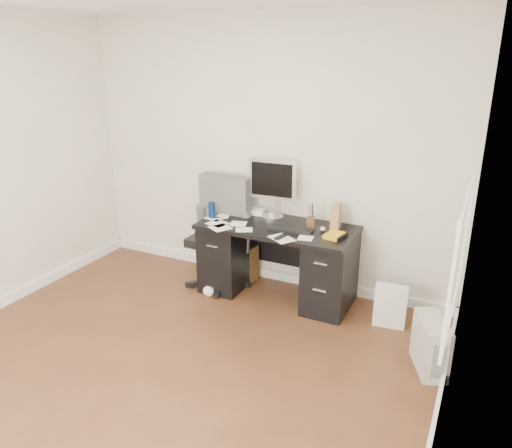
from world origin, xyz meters
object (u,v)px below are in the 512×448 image
(keyboard, at_px, (290,230))
(office_chair, at_px, (217,234))
(desk, at_px, (277,259))
(wicker_basket, at_px, (233,264))
(pc_tower, at_px, (431,345))
(lcd_monitor, at_px, (273,189))

(keyboard, height_order, office_chair, office_chair)
(desk, relative_size, wicker_basket, 3.81)
(desk, bearing_deg, pc_tower, -21.28)
(keyboard, xyz_separation_m, pc_tower, (1.39, -0.52, -0.55))
(desk, bearing_deg, office_chair, -176.83)
(desk, height_order, keyboard, keyboard)
(desk, height_order, office_chair, office_chair)
(desk, xyz_separation_m, pc_tower, (1.56, -0.61, -0.19))
(keyboard, height_order, wicker_basket, keyboard)
(lcd_monitor, height_order, keyboard, lcd_monitor)
(lcd_monitor, bearing_deg, keyboard, -44.39)
(keyboard, bearing_deg, office_chair, 171.49)
(wicker_basket, bearing_deg, lcd_monitor, 11.57)
(wicker_basket, bearing_deg, keyboard, -14.46)
(desk, bearing_deg, lcd_monitor, 126.54)
(desk, xyz_separation_m, keyboard, (0.17, -0.08, 0.36))
(desk, relative_size, lcd_monitor, 2.48)
(lcd_monitor, bearing_deg, desk, -56.48)
(pc_tower, height_order, wicker_basket, pc_tower)
(keyboard, relative_size, office_chair, 0.37)
(office_chair, height_order, pc_tower, office_chair)
(keyboard, distance_m, pc_tower, 1.58)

